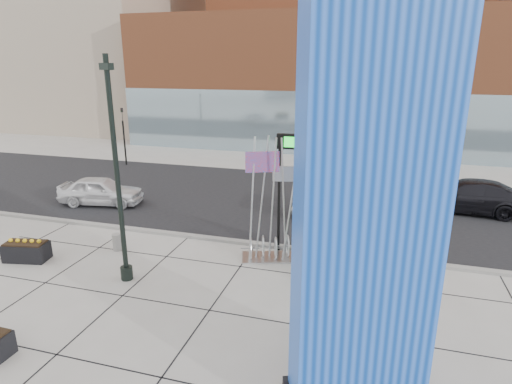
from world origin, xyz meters
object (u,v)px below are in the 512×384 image
(concrete_bollard, at_px, (117,242))
(public_art_sculpture, at_px, (270,228))
(blue_pylon, at_px, (370,197))
(lamp_post, at_px, (119,195))
(overhead_street_sign, at_px, (301,153))
(car_silver_mid, at_px, (339,205))
(car_white_west, at_px, (101,191))

(concrete_bollard, bearing_deg, public_art_sculpture, 9.42)
(blue_pylon, distance_m, lamp_post, 8.84)
(public_art_sculpture, bearing_deg, overhead_street_sign, 22.77)
(car_silver_mid, bearing_deg, overhead_street_sign, 158.78)
(blue_pylon, bearing_deg, car_white_west, 121.54)
(public_art_sculpture, relative_size, overhead_street_sign, 1.01)
(public_art_sculpture, bearing_deg, lamp_post, -163.29)
(blue_pylon, distance_m, overhead_street_sign, 7.82)
(car_silver_mid, bearing_deg, public_art_sculpture, 151.47)
(blue_pylon, distance_m, concrete_bollard, 11.92)
(concrete_bollard, bearing_deg, car_white_west, 130.57)
(concrete_bollard, distance_m, overhead_street_sign, 8.06)
(blue_pylon, height_order, car_white_west, blue_pylon)
(public_art_sculpture, xyz_separation_m, car_silver_mid, (2.10, 5.00, -0.52))
(concrete_bollard, relative_size, car_silver_mid, 0.16)
(lamp_post, bearing_deg, public_art_sculpture, 34.43)
(overhead_street_sign, distance_m, car_silver_mid, 5.46)
(blue_pylon, height_order, overhead_street_sign, blue_pylon)
(car_white_west, bearing_deg, car_silver_mid, -94.47)
(lamp_post, relative_size, concrete_bollard, 10.86)
(overhead_street_sign, distance_m, car_white_west, 11.88)
(concrete_bollard, relative_size, overhead_street_sign, 0.15)
(blue_pylon, xyz_separation_m, lamp_post, (-7.92, 3.55, -1.72))
(lamp_post, height_order, public_art_sculpture, lamp_post)
(public_art_sculpture, xyz_separation_m, overhead_street_sign, (0.94, 0.80, 2.77))
(blue_pylon, relative_size, car_white_west, 2.30)
(blue_pylon, bearing_deg, overhead_street_sign, 88.36)
(lamp_post, bearing_deg, car_white_west, 130.50)
(car_white_west, bearing_deg, lamp_post, -149.75)
(lamp_post, bearing_deg, concrete_bollard, 130.32)
(lamp_post, xyz_separation_m, concrete_bollard, (-1.68, 1.97, -2.70))
(blue_pylon, distance_m, car_white_west, 17.58)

